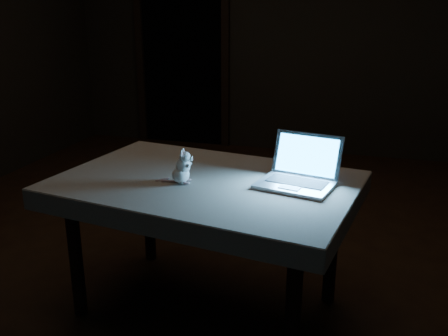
% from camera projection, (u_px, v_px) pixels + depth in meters
% --- Properties ---
extents(floor, '(5.00, 5.00, 0.00)m').
position_uv_depth(floor, '(208.00, 255.00, 3.09)').
color(floor, black).
rests_on(floor, ground).
extents(back_wall, '(4.50, 0.04, 2.60)m').
position_uv_depth(back_wall, '(285.00, 23.00, 4.97)').
color(back_wall, black).
rests_on(back_wall, ground).
extents(doorway, '(1.06, 0.36, 2.13)m').
position_uv_depth(doorway, '(182.00, 45.00, 5.33)').
color(doorway, black).
rests_on(doorway, back_wall).
extents(table, '(1.38, 1.00, 0.68)m').
position_uv_depth(table, '(206.00, 246.00, 2.45)').
color(table, black).
rests_on(table, floor).
extents(tablecloth, '(1.53, 1.17, 0.09)m').
position_uv_depth(tablecloth, '(215.00, 191.00, 2.33)').
color(tablecloth, '#B9A896').
rests_on(tablecloth, table).
extents(laptop, '(0.38, 0.35, 0.22)m').
position_uv_depth(laptop, '(296.00, 164.00, 2.21)').
color(laptop, '#AEAFB2').
rests_on(laptop, tablecloth).
extents(plush_mouse, '(0.15, 0.15, 0.16)m').
position_uv_depth(plush_mouse, '(181.00, 166.00, 2.28)').
color(plush_mouse, white).
rests_on(plush_mouse, tablecloth).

